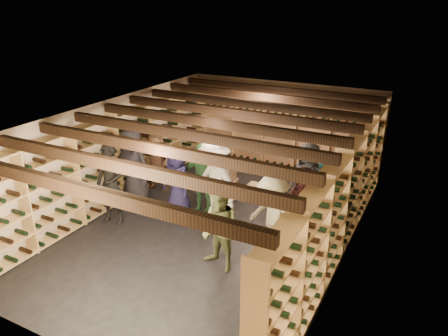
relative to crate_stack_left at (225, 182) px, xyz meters
name	(u,v)px	position (x,y,z in m)	size (l,w,h in m)	color
ground	(214,225)	(0.42, -1.30, -0.42)	(8.00, 8.00, 0.00)	black
walls	(213,173)	(0.42, -1.30, 0.78)	(5.52, 8.02, 2.40)	beige
ceiling	(213,116)	(0.42, -1.30, 1.98)	(5.50, 8.00, 0.01)	beige
ceiling_joists	(213,123)	(0.42, -1.30, 1.84)	(5.40, 7.12, 0.18)	black
wine_rack_left	(116,158)	(-2.15, -1.30, 0.65)	(0.32, 7.50, 2.15)	tan
wine_rack_right	(339,205)	(2.99, -1.30, 0.65)	(0.32, 7.50, 2.15)	tan
wine_rack_back	(280,130)	(0.42, 2.53, 0.65)	(4.70, 0.30, 2.15)	tan
crate_stack_left	(225,182)	(0.00, 0.00, 0.00)	(0.56, 0.43, 0.85)	tan
crate_stack_right	(227,189)	(0.05, 0.00, -0.17)	(0.53, 0.37, 0.51)	tan
crate_loose	(258,188)	(0.56, 0.72, -0.34)	(0.50, 0.33, 0.17)	tan
person_0	(133,166)	(-1.76, -1.18, 0.49)	(0.89, 0.58, 1.83)	black
person_1	(111,184)	(-1.57, -2.15, 0.46)	(0.65, 0.42, 1.77)	black
person_2	(220,230)	(1.27, -2.60, 0.35)	(0.75, 0.58, 1.54)	#5A653C
person_3	(272,216)	(1.92, -1.79, 0.39)	(1.06, 0.61, 1.64)	beige
person_4	(321,202)	(2.60, -0.99, 0.49)	(1.07, 0.45, 1.82)	#207680
person_5	(157,161)	(-1.76, -0.28, 0.31)	(1.37, 0.44, 1.48)	brown
person_6	(177,181)	(-0.61, -1.10, 0.33)	(0.74, 0.48, 1.52)	#1E1B43
person_8	(302,213)	(2.39, -1.50, 0.44)	(0.84, 0.66, 1.73)	#41191B
person_9	(214,183)	(0.40, -1.25, 0.53)	(1.23, 0.71, 1.90)	beige
person_10	(202,178)	(-0.10, -0.89, 0.40)	(0.97, 0.40, 1.65)	#29552E
person_12	(308,181)	(2.01, 0.00, 0.43)	(0.83, 0.54, 1.70)	#303034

